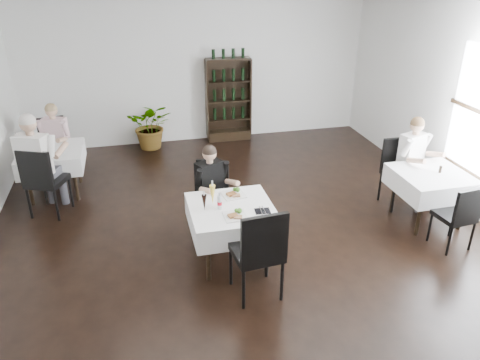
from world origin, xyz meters
The scene contains 23 objects.
room_shell centered at (0.00, 0.00, 1.50)m, with size 9.00×9.00×9.00m.
wine_shelf centered at (0.60, 4.31, 0.85)m, with size 0.90×0.28×1.75m.
main_table centered at (-0.30, 0.00, 0.62)m, with size 1.03×1.03×0.77m.
left_table centered at (-2.70, 2.50, 0.62)m, with size 0.98×0.98×0.77m.
right_table centered at (2.70, 0.30, 0.62)m, with size 0.98×0.98×0.77m.
potted_tree centered at (-1.02, 4.19, 0.48)m, with size 0.87×0.75×0.96m, color #265C1F.
main_chair_far centered at (-0.40, 0.83, 0.57)m, with size 0.59×0.60×1.00m.
main_chair_near centered at (-0.16, -0.81, 0.66)m, with size 0.57×0.58×1.15m.
left_chair_far centered at (-2.77, 3.34, 0.58)m, with size 0.53×0.54×1.02m.
left_chair_near centered at (-2.74, 1.75, 0.63)m, with size 0.66×0.66×1.10m.
right_chair_far centered at (2.56, 0.91, 0.60)m, with size 0.48×0.48×1.04m.
right_chair_near centered at (2.64, -0.46, 0.53)m, with size 0.47×0.48×0.94m.
diner_main centered at (-0.40, 0.70, 0.76)m, with size 0.58×0.61×1.31m.
diner_left_far centered at (-2.70, 3.01, 0.79)m, with size 0.59×0.62×1.37m.
diner_left_near centered at (-2.77, 1.85, 0.93)m, with size 0.71×0.75×1.60m.
diner_right_far centered at (2.76, 0.82, 0.82)m, with size 0.61×0.65×1.42m.
plate_far centered at (-0.20, 0.29, 0.79)m, with size 0.31×0.31×0.09m.
plate_near centered at (-0.30, -0.25, 0.79)m, with size 0.27×0.27×0.08m.
pilsner_dark centered at (-0.64, -0.02, 0.88)m, with size 0.06×0.06×0.26m.
pilsner_lager centered at (-0.51, 0.12, 0.90)m, with size 0.07×0.07×0.32m.
coke_bottle centered at (-0.45, -0.02, 0.86)m, with size 0.06×0.06×0.23m.
napkin_cutlery centered at (0.04, -0.20, 0.78)m, with size 0.19×0.20×0.02m.
pepper_mill centered at (2.81, 0.29, 0.82)m, with size 0.04×0.04×0.10m, color black.
Camera 1 is at (-1.37, -4.93, 3.56)m, focal length 35.00 mm.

